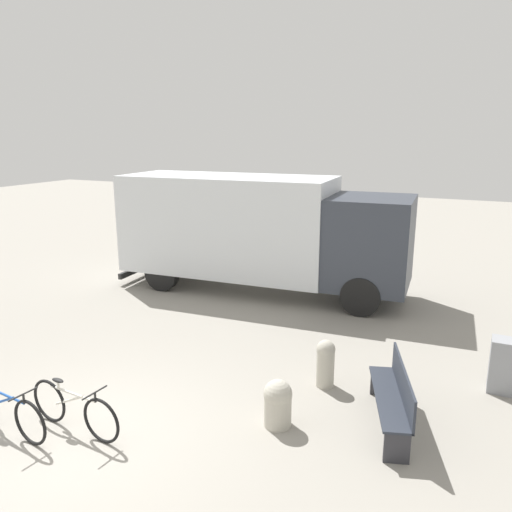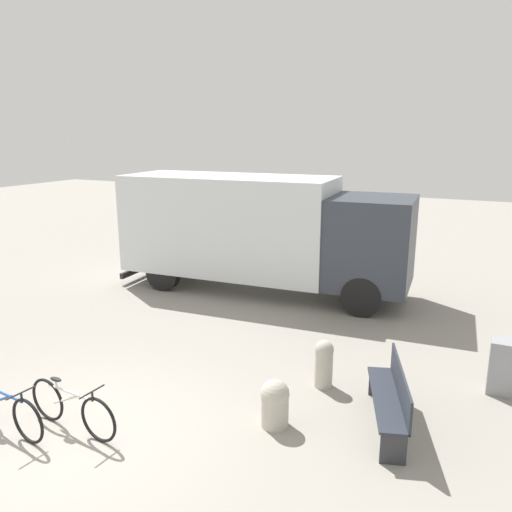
# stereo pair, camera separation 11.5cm
# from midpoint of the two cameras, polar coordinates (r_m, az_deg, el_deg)

# --- Properties ---
(ground_plane) EXTENTS (60.00, 60.00, 0.00)m
(ground_plane) POSITION_cam_midpoint_polar(r_m,az_deg,el_deg) (7.96, -20.28, -19.06)
(ground_plane) COLOR gray
(delivery_truck) EXTENTS (7.90, 2.73, 3.09)m
(delivery_truck) POSITION_cam_midpoint_polar(r_m,az_deg,el_deg) (13.37, -0.08, 3.14)
(delivery_truck) COLOR silver
(delivery_truck) RESTS_ON ground
(park_bench) EXTENTS (0.95, 1.91, 0.93)m
(park_bench) POSITION_cam_midpoint_polar(r_m,az_deg,el_deg) (7.80, 15.16, -15.00)
(park_bench) COLOR #282D38
(park_bench) RESTS_ON ground
(bicycle_near) EXTENTS (1.74, 0.44, 0.76)m
(bicycle_near) POSITION_cam_midpoint_polar(r_m,az_deg,el_deg) (8.30, -27.01, -15.41)
(bicycle_near) COLOR black
(bicycle_near) RESTS_ON ground
(bicycle_middle) EXTENTS (1.74, 0.44, 0.76)m
(bicycle_middle) POSITION_cam_midpoint_polar(r_m,az_deg,el_deg) (7.96, -20.49, -16.05)
(bicycle_middle) COLOR black
(bicycle_middle) RESTS_ON ground
(bollard_near_bench) EXTENTS (0.43, 0.43, 0.73)m
(bollard_near_bench) POSITION_cam_midpoint_polar(r_m,az_deg,el_deg) (7.62, 2.05, -16.35)
(bollard_near_bench) COLOR #B2AD9E
(bollard_near_bench) RESTS_ON ground
(bollard_far_bench) EXTENTS (0.32, 0.32, 0.83)m
(bollard_far_bench) POSITION_cam_midpoint_polar(r_m,az_deg,el_deg) (8.70, 7.56, -11.85)
(bollard_far_bench) COLOR #B2AD9E
(bollard_far_bench) RESTS_ON ground
(utility_box) EXTENTS (0.54, 0.40, 0.92)m
(utility_box) POSITION_cam_midpoint_polar(r_m,az_deg,el_deg) (9.39, 26.44, -11.21)
(utility_box) COLOR gray
(utility_box) RESTS_ON ground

